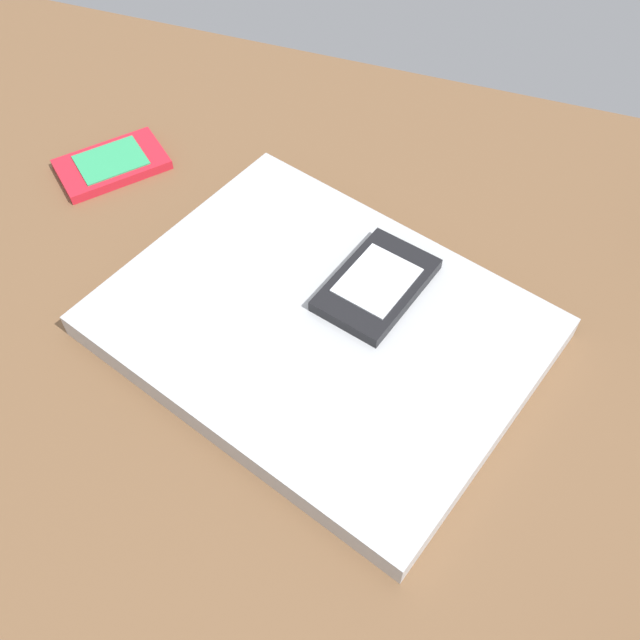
{
  "coord_description": "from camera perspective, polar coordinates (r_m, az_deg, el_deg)",
  "views": [
    {
      "loc": [
        -13.48,
        29.37,
        49.94
      ],
      "look_at": [
        -2.28,
        -2.81,
        5.0
      ],
      "focal_mm": 40.52,
      "sensor_mm": 36.0,
      "label": 1
    }
  ],
  "objects": [
    {
      "name": "desk_surface",
      "position": [
        0.58,
        -3.04,
        -3.57
      ],
      "size": [
        120.0,
        80.0,
        3.0
      ],
      "primitive_type": "cube",
      "color": "brown",
      "rests_on": "ground"
    },
    {
      "name": "cell_phone_on_laptop",
      "position": [
        0.58,
        4.51,
        2.81
      ],
      "size": [
        8.84,
        11.3,
        1.16
      ],
      "color": "black",
      "rests_on": "laptop_closed"
    },
    {
      "name": "cell_phone_on_desk",
      "position": [
        0.74,
        -16.11,
        11.75
      ],
      "size": [
        11.19,
        11.64,
        1.07
      ],
      "color": "red",
      "rests_on": "desk_surface"
    },
    {
      "name": "laptop_closed",
      "position": [
        0.57,
        -0.0,
        -0.54
      ],
      "size": [
        38.49,
        33.83,
        2.23
      ],
      "primitive_type": "cube",
      "rotation": [
        0.0,
        0.0,
        -0.33
      ],
      "color": "#B7BABC",
      "rests_on": "desk_surface"
    }
  ]
}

